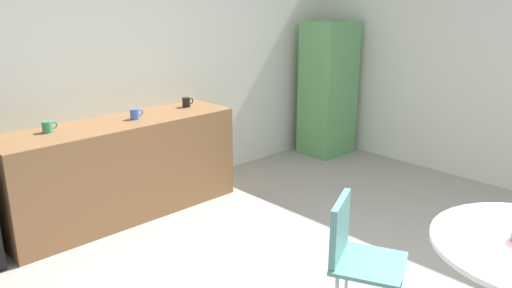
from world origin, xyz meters
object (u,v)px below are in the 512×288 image
at_px(locker_cabinet, 328,89).
at_px(mug_green, 135,114).
at_px(mug_red, 47,127).
at_px(mug_white, 187,102).
at_px(chair_teal, 354,248).

relative_size(locker_cabinet, mug_green, 13.00).
bearing_deg(mug_red, mug_white, -0.55).
distance_m(chair_teal, mug_green, 2.45).
height_order(locker_cabinet, mug_green, locker_cabinet).
distance_m(chair_teal, mug_white, 2.60).
height_order(mug_white, mug_red, same).
distance_m(chair_teal, mug_red, 2.67).
relative_size(mug_green, mug_red, 1.00).
bearing_deg(mug_white, mug_red, 179.45).
relative_size(locker_cabinet, chair_teal, 2.02).
relative_size(mug_white, mug_red, 1.00).
xyz_separation_m(mug_green, mug_red, (-0.76, 0.10, 0.00)).
height_order(locker_cabinet, chair_teal, locker_cabinet).
bearing_deg(locker_cabinet, mug_red, 176.86).
xyz_separation_m(locker_cabinet, mug_white, (-2.06, 0.18, 0.11)).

